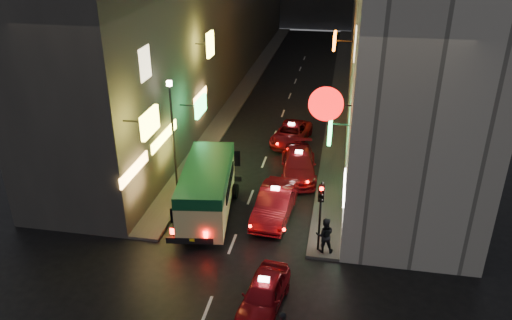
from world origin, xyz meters
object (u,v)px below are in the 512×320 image
Objects in this scene: traffic_light at (321,203)px; lamp_post at (173,129)px; minibus at (207,185)px; taxi_near at (264,292)px.

lamp_post reaches higher than traffic_light.
traffic_light is at bearing -22.00° from minibus.
lamp_post is at bearing 127.08° from taxi_near.
taxi_near is (3.95, -6.23, -0.99)m from minibus.
traffic_light is (1.84, 3.89, 1.94)m from taxi_near.
traffic_light is at bearing -28.91° from lamp_post.
taxi_near is 4.72m from traffic_light.
minibus reaches higher than taxi_near.
lamp_post is (-6.36, 8.42, 2.98)m from taxi_near.
traffic_light is 0.56× the size of lamp_post.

